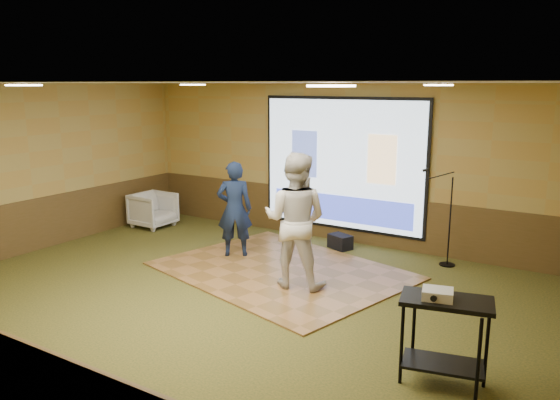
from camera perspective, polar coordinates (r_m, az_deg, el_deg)
The scene contains 17 objects.
ground at distance 7.89m, azimuth -4.69°, elevation -10.23°, with size 9.00×9.00×0.00m, color #293518.
room_shell at distance 7.36m, azimuth -4.97°, elevation 5.04°, with size 9.04×7.04×3.02m.
wainscot_back at distance 10.61m, azimuth 6.47°, elevation -1.72°, with size 9.00×0.04×0.95m, color #4A3818.
wainscot_left at distance 10.90m, azimuth -24.09°, elevation -2.34°, with size 0.04×7.00×0.95m, color #4A3818.
projector_screen at distance 10.38m, azimuth 6.49°, elevation 3.60°, with size 3.32×0.06×2.52m.
downlight_nw at distance 10.09m, azimuth -9.09°, elevation 11.81°, with size 0.32×0.32×0.02m, color beige.
downlight_ne at distance 7.96m, azimuth 16.25°, elevation 11.46°, with size 0.32×0.32×0.02m, color beige.
downlight_sw at distance 7.88m, azimuth -25.20°, elevation 10.81°, with size 0.32×0.32×0.02m, color beige.
downlight_se at distance 4.87m, azimuth 5.40°, elevation 11.79°, with size 0.32×0.32×0.02m, color beige.
dance_floor at distance 8.94m, azimuth 0.11°, elevation -7.39°, with size 3.77×2.87×0.03m, color olive.
player_left at distance 9.49m, azimuth -4.77°, elevation -0.93°, with size 0.61×0.40×1.67m, color #131F3D.
player_right at distance 8.00m, azimuth 1.60°, elevation -2.12°, with size 0.97×0.76×2.00m, color silver.
av_table at distance 5.77m, azimuth 16.88°, elevation -12.48°, with size 0.88×0.46×0.93m.
projector at distance 5.62m, azimuth 16.14°, elevation -9.42°, with size 0.29×0.24×0.10m, color silver.
mic_stand at distance 9.52m, azimuth 16.90°, elevation -3.65°, with size 0.64×0.26×1.62m.
banquet_chair at distance 11.88m, azimuth -13.10°, elevation -1.01°, with size 0.78×0.80×0.73m, color gray.
duffel_bag at distance 10.16m, azimuth 6.31°, elevation -4.35°, with size 0.42×0.28×0.26m, color black.
Camera 1 is at (4.37, -5.86, 2.99)m, focal length 35.00 mm.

